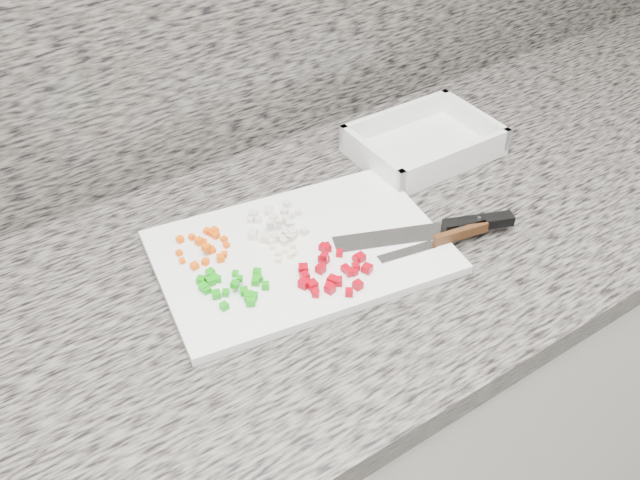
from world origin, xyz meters
The scene contains 12 objects.
cabinet centered at (0.00, 1.44, 0.43)m, with size 3.92×0.62×0.86m, color silver.
countertop centered at (0.00, 1.44, 0.88)m, with size 3.96×0.64×0.04m, color #625E56.
backsplash centered at (0.00, 1.74, 1.20)m, with size 3.92×0.02×0.60m, color #625E56.
cutting_board centered at (0.10, 1.44, 0.91)m, with size 0.41×0.27×0.01m, color white.
carrot_pile centered at (-0.01, 1.52, 0.92)m, with size 0.08×0.08×0.02m.
onion_pile centered at (0.09, 1.50, 0.92)m, with size 0.10×0.09×0.02m.
green_pepper_pile centered at (-0.02, 1.42, 0.92)m, with size 0.09×0.10×0.02m.
red_pepper_pile centered at (0.10, 1.37, 0.92)m, with size 0.11×0.11×0.02m.
garlic_pile centered at (0.07, 1.46, 0.92)m, with size 0.04×0.05×0.01m.
chef_knife centered at (0.30, 1.35, 0.92)m, with size 0.27×0.13×0.02m.
paring_knife centered at (0.29, 1.34, 0.92)m, with size 0.18×0.05×0.02m.
tray centered at (0.43, 1.56, 0.92)m, with size 0.24×0.18×0.05m.
Camera 1 is at (-0.32, 0.78, 1.59)m, focal length 40.00 mm.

